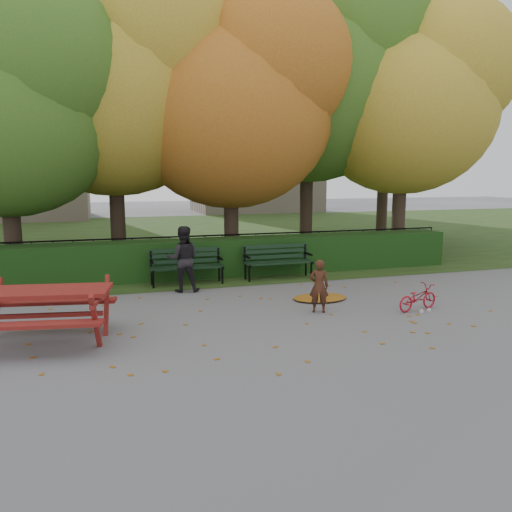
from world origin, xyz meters
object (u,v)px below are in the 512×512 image
object	(u,v)px
tree_c	(244,101)
bench_right	(277,259)
tree_a	(15,100)
bench_left	(186,263)
bicycle	(418,297)
child	(319,286)
tree_d	(322,74)
picnic_table	(43,301)
adult	(183,259)
tree_b	(125,78)
tree_g	(396,108)
tree_e	(417,99)

from	to	relation	value
tree_c	bench_right	distance (m)	4.87
tree_a	bench_left	distance (m)	5.89
bench_left	bicycle	distance (m)	5.56
bench_left	child	distance (m)	3.96
tree_d	picnic_table	size ratio (longest dim) A/B	4.14
bicycle	adult	bearing A→B (deg)	41.00
picnic_table	adult	distance (m)	4.02
tree_c	child	distance (m)	7.09
tree_b	tree_g	bearing A→B (deg)	15.63
tree_c	bicycle	xyz separation A→B (m)	(1.88, -6.09, -4.56)
tree_e	bench_right	bearing A→B (deg)	-159.13
tree_g	bench_right	xyz separation A→B (m)	(-7.23, -6.06, -4.85)
tree_d	adult	world-z (taller)	tree_d
tree_a	tree_d	world-z (taller)	tree_d
tree_e	tree_g	world-z (taller)	tree_g
bench_left	picnic_table	size ratio (longest dim) A/B	0.78
tree_c	child	size ratio (longest dim) A/B	7.56
tree_c	child	xyz separation A→B (m)	(-0.07, -5.64, -4.30)
tree_a	tree_b	bearing A→B (deg)	23.05
picnic_table	tree_b	bearing A→B (deg)	84.91
bench_left	tree_e	bearing A→B (deg)	14.81
bench_left	bench_right	size ratio (longest dim) A/B	1.00
tree_a	tree_e	bearing A→B (deg)	0.94
adult	child	bearing A→B (deg)	141.64
tree_c	tree_g	size ratio (longest dim) A/B	0.94
tree_b	adult	size ratio (longest dim) A/B	5.73
tree_d	bench_right	distance (m)	7.07
bench_right	adult	world-z (taller)	adult
picnic_table	bench_left	bearing A→B (deg)	61.73
tree_a	child	distance (m)	8.88
picnic_table	tree_a	bearing A→B (deg)	109.29
tree_b	tree_c	xyz separation A→B (m)	(3.28, -0.78, -0.58)
tree_c	bicycle	distance (m)	7.84
tree_a	tree_b	size ratio (longest dim) A/B	0.85
tree_c	tree_g	world-z (taller)	tree_g
tree_g	tree_d	bearing A→B (deg)	-150.39
child	bicycle	bearing A→B (deg)	-171.23
tree_a	bicycle	xyz separation A→B (m)	(7.91, -5.71, -4.26)
bench_right	picnic_table	size ratio (longest dim) A/B	0.78
tree_c	bench_left	distance (m)	5.31
bench_left	child	size ratio (longest dim) A/B	1.70
tree_b	tree_e	world-z (taller)	tree_b
tree_b	child	distance (m)	8.68
tree_b	tree_g	world-z (taller)	tree_b
picnic_table	adult	size ratio (longest dim) A/B	1.51
tree_b	bicycle	distance (m)	10.02
tree_c	tree_d	xyz separation A→B (m)	(3.04, 1.27, 1.16)
tree_d	tree_e	bearing A→B (deg)	-28.91
picnic_table	child	bearing A→B (deg)	13.94
tree_a	picnic_table	size ratio (longest dim) A/B	3.23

